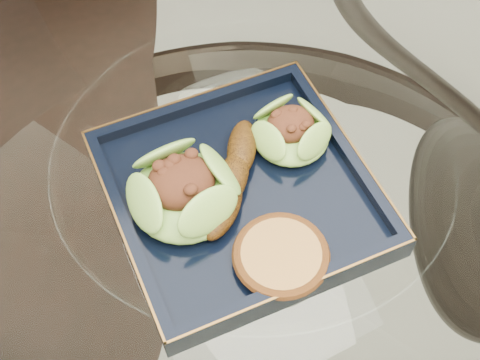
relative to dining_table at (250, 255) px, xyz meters
name	(u,v)px	position (x,y,z in m)	size (l,w,h in m)	color
dining_table	(250,255)	(0.00, 0.00, 0.00)	(1.13, 1.13, 0.77)	white
dining_chair	(61,99)	(-0.13, 0.42, -0.05)	(0.53, 0.53, 0.98)	black
navy_plate	(240,195)	(-0.02, -0.01, 0.17)	(0.27, 0.27, 0.02)	black
lettuce_wrap_left	(184,193)	(-0.08, 0.00, 0.20)	(0.11, 0.11, 0.04)	#5D8F29
lettuce_wrap_right	(291,133)	(0.06, 0.02, 0.20)	(0.09, 0.09, 0.03)	#659B2D
roasted_plantain	(233,178)	(-0.02, 0.00, 0.20)	(0.15, 0.03, 0.03)	#573209
crumb_patty	(281,256)	(-0.02, -0.10, 0.19)	(0.09, 0.09, 0.02)	#B4823C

